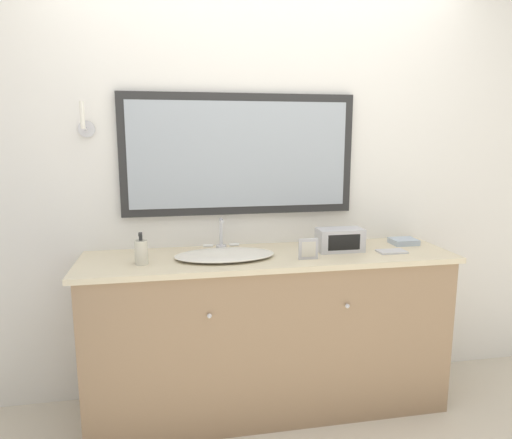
% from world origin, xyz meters
% --- Properties ---
extents(ground_plane, '(14.00, 14.00, 0.00)m').
position_xyz_m(ground_plane, '(0.00, 0.00, 0.00)').
color(ground_plane, beige).
extents(wall_back, '(8.00, 0.18, 2.55)m').
position_xyz_m(wall_back, '(-0.00, 0.59, 1.28)').
color(wall_back, white).
rests_on(wall_back, ground_plane).
extents(vanity_counter, '(2.05, 0.55, 0.92)m').
position_xyz_m(vanity_counter, '(0.00, 0.29, 0.46)').
color(vanity_counter, '#937556').
rests_on(vanity_counter, ground_plane).
extents(sink_basin, '(0.54, 0.35, 0.19)m').
position_xyz_m(sink_basin, '(-0.25, 0.27, 0.94)').
color(sink_basin, silver).
rests_on(sink_basin, vanity_counter).
extents(soap_bottle, '(0.07, 0.07, 0.17)m').
position_xyz_m(soap_bottle, '(-0.68, 0.22, 0.98)').
color(soap_bottle, beige).
rests_on(soap_bottle, vanity_counter).
extents(appliance_box, '(0.26, 0.13, 0.13)m').
position_xyz_m(appliance_box, '(0.41, 0.29, 0.98)').
color(appliance_box, '#BCBCC1').
rests_on(appliance_box, vanity_counter).
extents(picture_frame, '(0.11, 0.01, 0.11)m').
position_xyz_m(picture_frame, '(0.18, 0.16, 0.97)').
color(picture_frame, '#B2B2B7').
rests_on(picture_frame, vanity_counter).
extents(hand_towel_near_sink, '(0.15, 0.13, 0.03)m').
position_xyz_m(hand_towel_near_sink, '(0.85, 0.38, 0.93)').
color(hand_towel_near_sink, '#A8B7C6').
rests_on(hand_towel_near_sink, vanity_counter).
extents(metal_tray, '(0.16, 0.10, 0.01)m').
position_xyz_m(metal_tray, '(0.69, 0.21, 0.92)').
color(metal_tray, silver).
rests_on(metal_tray, vanity_counter).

